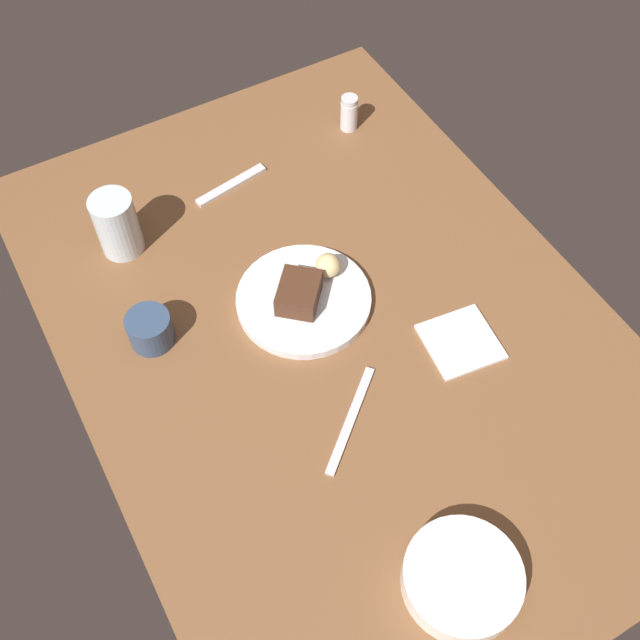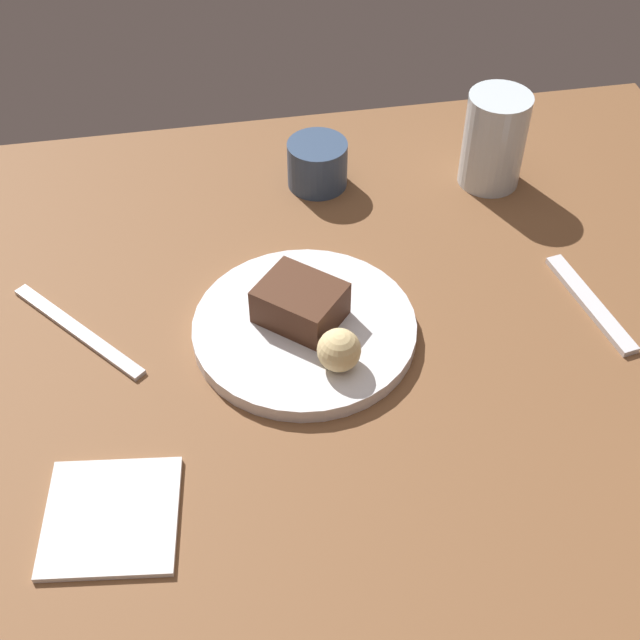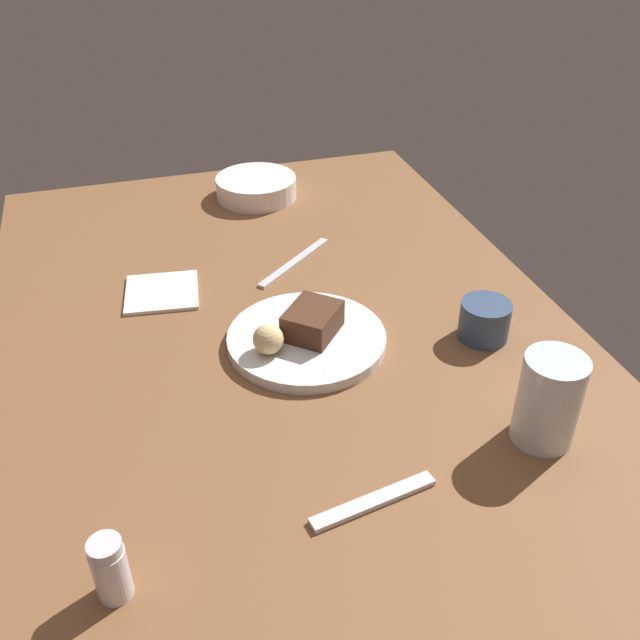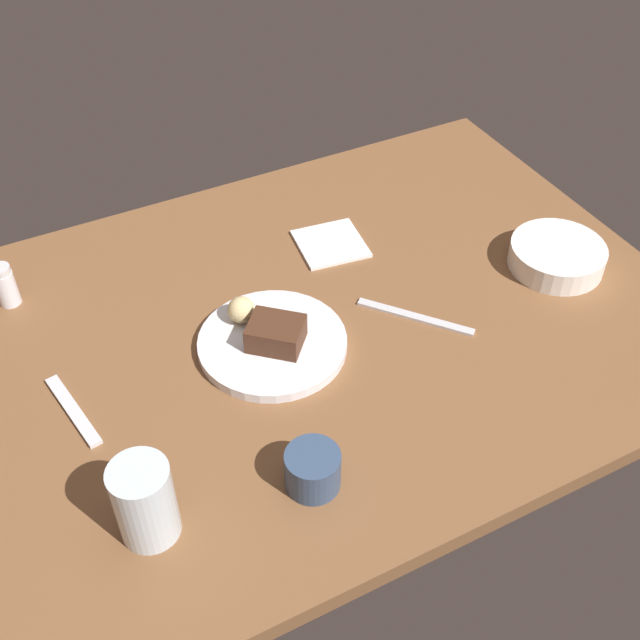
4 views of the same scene
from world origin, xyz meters
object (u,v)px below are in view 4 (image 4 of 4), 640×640
Objects in this scene: chocolate_cake_slice at (276,334)px; folded_napkin at (331,244)px; butter_knife at (415,317)px; water_glass at (145,502)px; dessert_plate at (272,343)px; dessert_spoon at (73,410)px; side_bowl at (557,256)px; coffee_cup at (313,470)px; bread_roll at (241,310)px; salt_shaker at (5,285)px.

folded_napkin is (19.26, 19.17, -3.33)cm from chocolate_cake_slice.
butter_knife is at bearing -81.99° from folded_napkin.
water_glass reaches higher than folded_napkin.
water_glass is at bearing -141.99° from chocolate_cake_slice.
dessert_spoon is (-30.13, 1.13, -0.46)cm from dessert_plate.
side_bowl is 28.01cm from butter_knife.
water_glass reaches higher than butter_knife.
butter_knife is at bearing 35.68° from coffee_cup.
folded_napkin is (49.62, 17.07, -0.05)cm from dessert_spoon.
chocolate_cake_slice is 1.89× the size of bread_roll.
chocolate_cake_slice is 22.95cm from butter_knife.
chocolate_cake_slice is 0.42× the size of butter_knife.
salt_shaker is 59.96cm from coffee_cup.
dessert_spoon is 0.79× the size of butter_knife.
dessert_spoon is (-80.75, 5.29, -1.73)cm from side_bowl.
water_glass is at bearing 171.60° from coffee_cup.
bread_roll is at bearing 110.06° from chocolate_cake_slice.
chocolate_cake_slice is 0.53× the size of dessert_spoon.
salt_shaker is 27.75cm from dessert_spoon.
water_glass is (-26.31, -21.71, 5.02)cm from dessert_plate.
chocolate_cake_slice reaches higher than folded_napkin.
chocolate_cake_slice is 0.71× the size of folded_napkin.
bread_roll reaches higher than chocolate_cake_slice.
salt_shaker reaches higher than chocolate_cake_slice.
butter_knife is (55.87, -32.91, -3.33)cm from salt_shaker.
side_bowl is 0.84× the size of butter_knife.
side_bowl is at bearing -103.73° from dessert_spoon.
salt_shaker reaches higher than dessert_spoon.
water_glass is 0.61× the size of butter_knife.
water_glass reaches higher than dessert_plate.
coffee_cup is at bearing -103.98° from chocolate_cake_slice.
butter_knife is at bearing 19.47° from water_glass.
side_bowl reaches higher than dessert_spoon.
salt_shaker is at bearing -3.59° from dessert_spoon.
chocolate_cake_slice is 24.52cm from coffee_cup.
side_bowl is at bearing -21.30° from salt_shaker.
side_bowl is at bearing 20.10° from coffee_cup.
dessert_plate is 34.48cm from water_glass.
bread_roll reaches higher than dessert_spoon.
salt_shaker is at bearing 138.58° from chocolate_cake_slice.
dessert_spoon is 53.09cm from butter_knife.
bread_roll is 38.19cm from salt_shaker.
salt_shaker is 89.97cm from side_bowl.
dessert_spoon is 1.33× the size of folded_napkin.
water_glass is 1.04× the size of folded_napkin.
coffee_cup is (-5.69, -24.76, 2.03)cm from dessert_plate.
butter_knife is at bearing -22.65° from bread_roll.
side_bowl is 1.41× the size of folded_napkin.
water_glass is at bearing -130.84° from bread_roll.
folded_napkin reaches higher than butter_knife.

